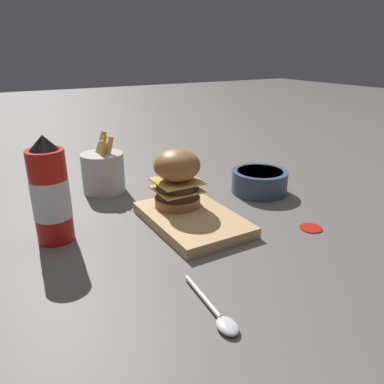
# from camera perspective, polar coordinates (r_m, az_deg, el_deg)

# --- Properties ---
(ground_plane) EXTENTS (6.00, 6.00, 0.00)m
(ground_plane) POSITION_cam_1_polar(r_m,az_deg,el_deg) (0.74, 0.45, -6.71)
(ground_plane) COLOR #5B5651
(serving_board) EXTENTS (0.25, 0.16, 0.02)m
(serving_board) POSITION_cam_1_polar(r_m,az_deg,el_deg) (0.78, 0.00, -4.17)
(serving_board) COLOR tan
(serving_board) RESTS_ON ground_plane
(burger) EXTENTS (0.10, 0.10, 0.13)m
(burger) POSITION_cam_1_polar(r_m,az_deg,el_deg) (0.80, -2.27, 2.22)
(burger) COLOR #9E6638
(burger) RESTS_ON serving_board
(ketchup_bottle) EXTENTS (0.07, 0.07, 0.20)m
(ketchup_bottle) POSITION_cam_1_polar(r_m,az_deg,el_deg) (0.74, -20.76, -0.32)
(ketchup_bottle) COLOR red
(ketchup_bottle) RESTS_ON ground_plane
(fries_basket) EXTENTS (0.11, 0.11, 0.16)m
(fries_basket) POSITION_cam_1_polar(r_m,az_deg,el_deg) (0.98, -13.37, 3.07)
(fries_basket) COLOR #B7B7BC
(fries_basket) RESTS_ON ground_plane
(side_bowl) EXTENTS (0.14, 0.14, 0.06)m
(side_bowl) POSITION_cam_1_polar(r_m,az_deg,el_deg) (0.97, 10.23, 1.68)
(side_bowl) COLOR #384C66
(side_bowl) RESTS_ON ground_plane
(spoon) EXTENTS (0.14, 0.03, 0.01)m
(spoon) POSITION_cam_1_polar(r_m,az_deg,el_deg) (0.54, 4.14, -18.33)
(spoon) COLOR silver
(spoon) RESTS_ON ground_plane
(ketchup_puddle) EXTENTS (0.05, 0.05, 0.00)m
(ketchup_puddle) POSITION_cam_1_polar(r_m,az_deg,el_deg) (0.81, 17.66, -5.20)
(ketchup_puddle) COLOR #B21E14
(ketchup_puddle) RESTS_ON ground_plane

